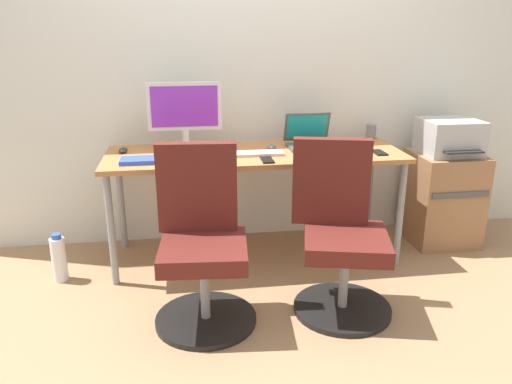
% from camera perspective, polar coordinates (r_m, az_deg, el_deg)
% --- Properties ---
extents(ground_plane, '(5.28, 5.28, 0.00)m').
position_cam_1_polar(ground_plane, '(3.51, -0.12, -7.13)').
color(ground_plane, '#9E7A56').
extents(back_wall, '(4.40, 0.04, 2.60)m').
position_cam_1_polar(back_wall, '(3.58, -1.10, 14.97)').
color(back_wall, silver).
rests_on(back_wall, ground).
extents(desk, '(1.91, 0.66, 0.73)m').
position_cam_1_polar(desk, '(3.28, -0.13, 3.51)').
color(desk, '#B77542').
rests_on(desk, ground).
extents(office_chair_left, '(0.54, 0.54, 0.94)m').
position_cam_1_polar(office_chair_left, '(2.66, -6.14, -5.94)').
color(office_chair_left, black).
rests_on(office_chair_left, ground).
extents(office_chair_right, '(0.54, 0.54, 0.94)m').
position_cam_1_polar(office_chair_right, '(2.78, 9.48, -4.98)').
color(office_chair_right, black).
rests_on(office_chair_right, ground).
extents(side_cabinet, '(0.45, 0.46, 0.66)m').
position_cam_1_polar(side_cabinet, '(3.87, 20.31, -0.62)').
color(side_cabinet, '#996B47').
rests_on(side_cabinet, ground).
extents(printer, '(0.38, 0.40, 0.24)m').
position_cam_1_polar(printer, '(3.76, 21.07, 5.84)').
color(printer, '#B7B7B7').
rests_on(printer, side_cabinet).
extents(water_bottle_on_floor, '(0.09, 0.09, 0.31)m').
position_cam_1_polar(water_bottle_on_floor, '(3.35, -21.40, -7.02)').
color(water_bottle_on_floor, white).
rests_on(water_bottle_on_floor, ground).
extents(desktop_monitor, '(0.48, 0.18, 0.43)m').
position_cam_1_polar(desktop_monitor, '(3.37, -8.08, 9.13)').
color(desktop_monitor, silver).
rests_on(desktop_monitor, desk).
extents(open_laptop, '(0.31, 0.30, 0.22)m').
position_cam_1_polar(open_laptop, '(3.43, 6.09, 6.02)').
color(open_laptop, '#4C4C51').
rests_on(open_laptop, desk).
extents(keyboard_by_monitor, '(0.34, 0.12, 0.02)m').
position_cam_1_polar(keyboard_by_monitor, '(3.14, -7.62, 4.01)').
color(keyboard_by_monitor, '#2D2D2D').
rests_on(keyboard_by_monitor, desk).
extents(keyboard_by_laptop, '(0.34, 0.12, 0.02)m').
position_cam_1_polar(keyboard_by_laptop, '(3.19, 0.02, 4.38)').
color(keyboard_by_laptop, '#B7B7B7').
rests_on(keyboard_by_laptop, desk).
extents(mouse_by_monitor, '(0.06, 0.10, 0.03)m').
position_cam_1_polar(mouse_by_monitor, '(3.33, 1.80, 5.09)').
color(mouse_by_monitor, '#2D2D2D').
rests_on(mouse_by_monitor, desk).
extents(mouse_by_laptop, '(0.06, 0.10, 0.03)m').
position_cam_1_polar(mouse_by_laptop, '(3.36, -14.80, 4.60)').
color(mouse_by_laptop, '#2D2D2D').
rests_on(mouse_by_laptop, desk).
extents(coffee_mug, '(0.08, 0.08, 0.09)m').
position_cam_1_polar(coffee_mug, '(2.98, -8.37, 3.92)').
color(coffee_mug, teal).
rests_on(coffee_mug, desk).
extents(pen_cup, '(0.07, 0.07, 0.10)m').
position_cam_1_polar(pen_cup, '(3.73, 12.88, 6.66)').
color(pen_cup, slate).
rests_on(pen_cup, desk).
extents(phone_near_monitor, '(0.07, 0.14, 0.01)m').
position_cam_1_polar(phone_near_monitor, '(3.05, 1.26, 3.65)').
color(phone_near_monitor, black).
rests_on(phone_near_monitor, desk).
extents(phone_near_laptop, '(0.07, 0.14, 0.01)m').
position_cam_1_polar(phone_near_laptop, '(3.33, 13.76, 4.36)').
color(phone_near_laptop, black).
rests_on(phone_near_laptop, desk).
extents(notebook, '(0.21, 0.15, 0.03)m').
position_cam_1_polar(notebook, '(3.09, -13.20, 3.50)').
color(notebook, blue).
rests_on(notebook, desk).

